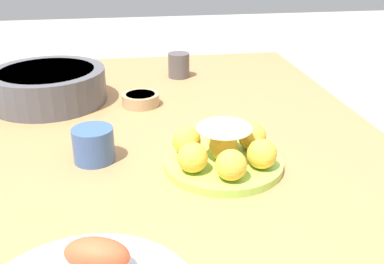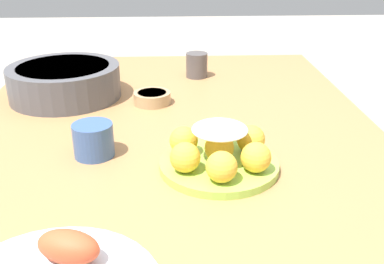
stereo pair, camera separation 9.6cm
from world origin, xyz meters
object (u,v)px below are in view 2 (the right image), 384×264
Objects in this scene: dining_table at (170,167)px; serving_bowl at (65,81)px; cup_near at (197,65)px; cup_far at (93,140)px; cake_plate at (219,152)px; sauce_bowl at (152,97)px.

serving_bowl is (0.26, 0.29, 0.14)m from dining_table.
cup_near reaches higher than cup_far.
serving_bowl is at bearing 41.82° from cake_plate.
cake_plate is (-0.18, -0.10, 0.13)m from dining_table.
serving_bowl reaches higher than sauce_bowl.
dining_table is at bearing 28.98° from cake_plate.
serving_bowl is 3.97× the size of cup_near.
cup_near is at bearing 0.92° from cake_plate.
dining_table is 18.04× the size of cup_near.
cake_plate reaches higher than cup_far.
cake_plate is 0.77× the size of serving_bowl.
dining_table is 4.54× the size of serving_bowl.
cake_plate is 0.61m from cup_near.
sauce_bowl is 0.27m from cup_near.
cup_near is (0.18, -0.38, -0.01)m from serving_bowl.
dining_table is at bearing 168.47° from cup_near.
dining_table is 0.46m from cup_near.
cake_plate is at bearing -158.84° from sauce_bowl.
cup_near is 0.92× the size of cup_far.
serving_bowl is at bearing 20.13° from cup_far.
cup_far is at bearing 75.01° from cake_plate.
cake_plate is 0.59m from serving_bowl.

